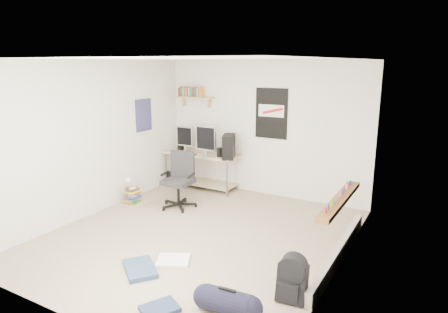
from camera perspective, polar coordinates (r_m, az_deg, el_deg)
The scene contains 26 objects.
floor at distance 5.94m, azimuth -3.66°, elevation -11.22°, with size 4.00×4.50×0.01m, color gray.
ceiling at distance 5.41m, azimuth -4.06°, elevation 13.76°, with size 4.00×4.50×0.01m, color white.
back_wall at distance 7.49m, azimuth 5.72°, elevation 3.95°, with size 4.00×0.01×2.50m, color silver.
left_wall at distance 6.84m, azimuth -18.03°, elevation 2.46°, with size 0.01×4.50×2.50m, color silver.
right_wall at distance 4.77m, azimuth 16.71°, elevation -1.97°, with size 0.01×4.50×2.50m, color silver.
desk at distance 8.02m, azimuth -3.07°, elevation -1.85°, with size 1.55×0.68×0.71m, color tan.
monitor_left at distance 7.97m, azimuth -5.56°, elevation 2.00°, with size 0.36×0.09×0.39m, color #B5B5BB.
monitor_right at distance 7.52m, azimuth -2.57°, elevation 1.66°, with size 0.43×0.11×0.47m, color #ACABB0.
pc_tower at distance 7.43m, azimuth 0.68°, elevation 1.44°, with size 0.20×0.43×0.45m, color black.
keyboard at distance 7.80m, azimuth -5.20°, elevation 0.34°, with size 0.37×0.13×0.02m, color black.
speaker_left at distance 8.19m, azimuth -6.21°, elevation 1.56°, with size 0.10×0.10×0.19m, color black.
speaker_right at distance 7.52m, azimuth -0.53°, elevation 0.56°, with size 0.09×0.09×0.18m, color black.
office_chair at distance 6.90m, azimuth -6.58°, elevation -3.37°, with size 0.63×0.63×0.97m, color #262628.
wall_shelf at distance 8.02m, azimuth -4.13°, elevation 8.41°, with size 0.80×0.22×0.24m, color tan.
poster_back_wall at distance 7.37m, azimuth 6.76°, elevation 6.12°, with size 0.62×0.03×0.92m, color black.
poster_left_wall at distance 7.63m, azimuth -11.41°, elevation 5.82°, with size 0.02×0.42×0.60m, color navy.
window at distance 5.02m, azimuth 17.04°, elevation 1.11°, with size 0.10×1.50×1.26m, color brown.
baseboard_heater at distance 5.46m, azimuth 16.10°, elevation -13.00°, with size 0.08×2.50×0.18m, color #B7B2A8.
backpack at distance 4.46m, azimuth 9.73°, elevation -17.34°, with size 0.30×0.24×0.41m, color black.
duffel_bag at distance 4.23m, azimuth 0.47°, elevation -19.94°, with size 0.26×0.26×0.50m, color black.
tshirt at distance 5.25m, azimuth -7.24°, elevation -14.48°, with size 0.40×0.34×0.04m, color white.
jeans_a at distance 5.11m, azimuth -11.93°, elevation -15.41°, with size 0.53×0.34×0.06m, color navy.
jeans_b at distance 4.38m, azimuth -9.18°, elevation -20.67°, with size 0.37×0.27×0.05m, color #212D4C.
book_stack at distance 7.31m, azimuth -12.84°, elevation -5.46°, with size 0.41×0.33×0.28m, color brown.
desk_lamp at distance 7.21m, azimuth -12.93°, elevation -3.80°, with size 0.11×0.18×0.18m, color white.
subwoofer at distance 8.23m, azimuth -6.97°, elevation -3.17°, with size 0.25×0.25×0.28m, color black.
Camera 1 is at (3.00, -4.50, 2.46)m, focal length 32.00 mm.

